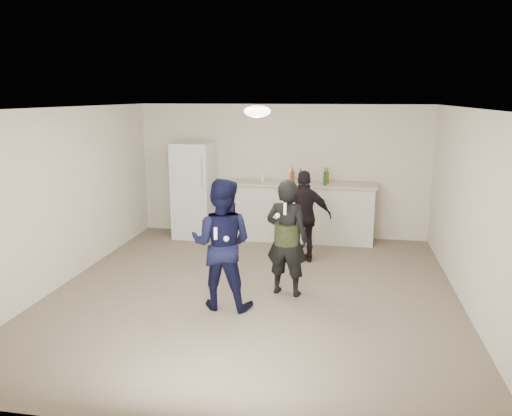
% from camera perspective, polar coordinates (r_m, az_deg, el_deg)
% --- Properties ---
extents(floor, '(6.00, 6.00, 0.00)m').
position_cam_1_polar(floor, '(6.99, -0.29, -9.60)').
color(floor, '#6B5B4C').
rests_on(floor, ground).
extents(ceiling, '(6.00, 6.00, 0.00)m').
position_cam_1_polar(ceiling, '(6.47, -0.32, 11.36)').
color(ceiling, silver).
rests_on(ceiling, wall_back).
extents(wall_back, '(6.00, 0.00, 6.00)m').
position_cam_1_polar(wall_back, '(9.53, 2.96, 4.25)').
color(wall_back, beige).
rests_on(wall_back, floor).
extents(wall_front, '(6.00, 0.00, 6.00)m').
position_cam_1_polar(wall_front, '(3.82, -8.55, -9.00)').
color(wall_front, beige).
rests_on(wall_front, floor).
extents(wall_left, '(0.00, 6.00, 6.00)m').
position_cam_1_polar(wall_left, '(7.60, -21.16, 1.21)').
color(wall_left, beige).
rests_on(wall_left, floor).
extents(wall_right, '(0.00, 6.00, 6.00)m').
position_cam_1_polar(wall_right, '(6.70, 23.50, -0.45)').
color(wall_right, beige).
rests_on(wall_right, floor).
extents(counter, '(2.60, 0.56, 1.05)m').
position_cam_1_polar(counter, '(9.31, 5.25, -0.55)').
color(counter, beige).
rests_on(counter, floor).
extents(counter_top, '(2.68, 0.64, 0.04)m').
position_cam_1_polar(counter_top, '(9.20, 5.32, 2.76)').
color(counter_top, beige).
rests_on(counter_top, counter).
extents(fridge, '(0.70, 0.70, 1.80)m').
position_cam_1_polar(fridge, '(9.55, -7.14, 2.05)').
color(fridge, silver).
rests_on(fridge, floor).
extents(fridge_handle, '(0.02, 0.02, 0.60)m').
position_cam_1_polar(fridge_handle, '(9.05, -6.20, 4.05)').
color(fridge_handle, silver).
rests_on(fridge_handle, fridge).
extents(ceiling_dome, '(0.36, 0.36, 0.16)m').
position_cam_1_polar(ceiling_dome, '(6.76, 0.15, 10.99)').
color(ceiling_dome, white).
rests_on(ceiling_dome, ceiling).
extents(shaker, '(0.08, 0.08, 0.17)m').
position_cam_1_polar(shaker, '(9.24, 4.06, 3.49)').
color(shaker, silver).
rests_on(shaker, counter_top).
extents(man, '(0.84, 0.67, 1.67)m').
position_cam_1_polar(man, '(6.29, -3.94, -4.12)').
color(man, '#0D0F39').
rests_on(man, floor).
extents(woman, '(0.65, 0.50, 1.59)m').
position_cam_1_polar(woman, '(6.70, 3.54, -3.43)').
color(woman, black).
rests_on(woman, floor).
extents(camo_shorts, '(0.34, 0.34, 0.28)m').
position_cam_1_polar(camo_shorts, '(6.68, 3.55, -2.97)').
color(camo_shorts, '#333D1B').
rests_on(camo_shorts, woman).
extents(spectator, '(0.92, 0.49, 1.50)m').
position_cam_1_polar(spectator, '(8.07, 5.54, -0.98)').
color(spectator, black).
rests_on(spectator, floor).
extents(remote_man, '(0.04, 0.04, 0.15)m').
position_cam_1_polar(remote_man, '(5.97, -4.62, -2.90)').
color(remote_man, white).
rests_on(remote_man, man).
extents(nunchuk_man, '(0.07, 0.07, 0.07)m').
position_cam_1_polar(nunchuk_man, '(5.99, -3.42, -3.53)').
color(nunchuk_man, silver).
rests_on(nunchuk_man, man).
extents(remote_woman, '(0.04, 0.04, 0.15)m').
position_cam_1_polar(remote_woman, '(6.34, 3.34, -0.09)').
color(remote_woman, silver).
rests_on(remote_woman, woman).
extents(nunchuk_woman, '(0.07, 0.07, 0.07)m').
position_cam_1_polar(nunchuk_woman, '(6.41, 2.47, -0.87)').
color(nunchuk_woman, white).
rests_on(nunchuk_woman, woman).
extents(bottle_cluster, '(1.26, 0.30, 0.24)m').
position_cam_1_polar(bottle_cluster, '(9.13, 5.46, 3.46)').
color(bottle_cluster, brown).
rests_on(bottle_cluster, counter_top).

